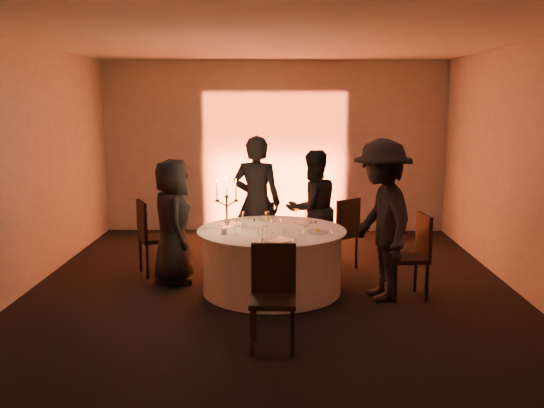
{
  "coord_description": "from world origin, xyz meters",
  "views": [
    {
      "loc": [
        0.11,
        -7.16,
        2.32
      ],
      "look_at": [
        0.0,
        0.2,
        1.05
      ],
      "focal_mm": 40.0,
      "sensor_mm": 36.0,
      "label": 1
    }
  ],
  "objects_px": {
    "chair_left": "(151,233)",
    "candelabra": "(227,210)",
    "chair_back_right": "(342,229)",
    "chair_right": "(414,251)",
    "guest_back_left": "(257,203)",
    "guest_back_right": "(313,209)",
    "coffee_cup": "(224,231)",
    "chair_back_left": "(261,228)",
    "banquet_table": "(272,260)",
    "chair_front": "(273,290)",
    "guest_left": "(173,221)",
    "guest_right": "(382,220)"
  },
  "relations": [
    {
      "from": "guest_back_left",
      "to": "coffee_cup",
      "type": "relative_size",
      "value": 16.77
    },
    {
      "from": "chair_back_right",
      "to": "chair_right",
      "type": "distance_m",
      "value": 1.41
    },
    {
      "from": "guest_right",
      "to": "guest_back_right",
      "type": "bearing_deg",
      "value": -163.44
    },
    {
      "from": "chair_left",
      "to": "coffee_cup",
      "type": "relative_size",
      "value": 9.12
    },
    {
      "from": "chair_back_left",
      "to": "coffee_cup",
      "type": "xyz_separation_m",
      "value": [
        -0.39,
        -1.52,
        0.29
      ]
    },
    {
      "from": "guest_back_right",
      "to": "chair_front",
      "type": "bearing_deg",
      "value": 53.52
    },
    {
      "from": "guest_left",
      "to": "coffee_cup",
      "type": "relative_size",
      "value": 14.46
    },
    {
      "from": "chair_back_right",
      "to": "candelabra",
      "type": "xyz_separation_m",
      "value": [
        -1.5,
        -0.92,
        0.44
      ]
    },
    {
      "from": "banquet_table",
      "to": "chair_front",
      "type": "height_order",
      "value": "chair_front"
    },
    {
      "from": "banquet_table",
      "to": "chair_back_right",
      "type": "distance_m",
      "value": 1.39
    },
    {
      "from": "chair_left",
      "to": "guest_back_right",
      "type": "height_order",
      "value": "guest_back_right"
    },
    {
      "from": "chair_left",
      "to": "guest_left",
      "type": "height_order",
      "value": "guest_left"
    },
    {
      "from": "chair_left",
      "to": "chair_right",
      "type": "relative_size",
      "value": 1.0
    },
    {
      "from": "candelabra",
      "to": "guest_back_right",
      "type": "bearing_deg",
      "value": 43.78
    },
    {
      "from": "chair_left",
      "to": "chair_right",
      "type": "xyz_separation_m",
      "value": [
        3.3,
        -0.93,
        -0.0
      ]
    },
    {
      "from": "chair_left",
      "to": "candelabra",
      "type": "relative_size",
      "value": 1.52
    },
    {
      "from": "chair_back_left",
      "to": "banquet_table",
      "type": "bearing_deg",
      "value": 104.43
    },
    {
      "from": "guest_back_right",
      "to": "guest_right",
      "type": "xyz_separation_m",
      "value": [
        0.73,
        -1.38,
        0.12
      ]
    },
    {
      "from": "candelabra",
      "to": "chair_right",
      "type": "bearing_deg",
      "value": -7.31
    },
    {
      "from": "chair_right",
      "to": "guest_left",
      "type": "distance_m",
      "value": 3.0
    },
    {
      "from": "guest_back_right",
      "to": "candelabra",
      "type": "relative_size",
      "value": 2.48
    },
    {
      "from": "guest_back_left",
      "to": "coffee_cup",
      "type": "distance_m",
      "value": 1.34
    },
    {
      "from": "banquet_table",
      "to": "guest_right",
      "type": "xyz_separation_m",
      "value": [
        1.28,
        -0.25,
        0.56
      ]
    },
    {
      "from": "chair_left",
      "to": "chair_back_right",
      "type": "relative_size",
      "value": 1.01
    },
    {
      "from": "chair_back_right",
      "to": "chair_right",
      "type": "height_order",
      "value": "chair_right"
    },
    {
      "from": "chair_right",
      "to": "guest_back_left",
      "type": "xyz_separation_m",
      "value": [
        -1.9,
        1.26,
        0.36
      ]
    },
    {
      "from": "guest_back_left",
      "to": "guest_back_right",
      "type": "height_order",
      "value": "guest_back_left"
    },
    {
      "from": "chair_front",
      "to": "guest_back_right",
      "type": "relative_size",
      "value": 0.6
    },
    {
      "from": "candelabra",
      "to": "chair_left",
      "type": "bearing_deg",
      "value": 149.26
    },
    {
      "from": "banquet_table",
      "to": "guest_left",
      "type": "height_order",
      "value": "guest_left"
    },
    {
      "from": "chair_right",
      "to": "chair_left",
      "type": "bearing_deg",
      "value": -113.74
    },
    {
      "from": "chair_back_left",
      "to": "guest_back_right",
      "type": "xyz_separation_m",
      "value": [
        0.72,
        -0.15,
        0.31
      ]
    },
    {
      "from": "chair_back_right",
      "to": "banquet_table",
      "type": "bearing_deg",
      "value": 5.9
    },
    {
      "from": "banquet_table",
      "to": "chair_back_right",
      "type": "height_order",
      "value": "chair_back_right"
    },
    {
      "from": "chair_back_left",
      "to": "candelabra",
      "type": "xyz_separation_m",
      "value": [
        -0.38,
        -1.2,
        0.49
      ]
    },
    {
      "from": "chair_right",
      "to": "guest_back_right",
      "type": "bearing_deg",
      "value": -148.1
    },
    {
      "from": "chair_back_left",
      "to": "guest_left",
      "type": "relative_size",
      "value": 0.57
    },
    {
      "from": "guest_left",
      "to": "guest_back_right",
      "type": "height_order",
      "value": "guest_back_right"
    },
    {
      "from": "coffee_cup",
      "to": "guest_back_left",
      "type": "bearing_deg",
      "value": 75.59
    },
    {
      "from": "banquet_table",
      "to": "chair_back_right",
      "type": "xyz_separation_m",
      "value": [
        0.95,
        0.99,
        0.18
      ]
    },
    {
      "from": "guest_left",
      "to": "candelabra",
      "type": "distance_m",
      "value": 0.8
    },
    {
      "from": "guest_back_left",
      "to": "chair_front",
      "type": "bearing_deg",
      "value": 107.51
    },
    {
      "from": "banquet_table",
      "to": "chair_left",
      "type": "bearing_deg",
      "value": 156.35
    },
    {
      "from": "chair_back_left",
      "to": "chair_right",
      "type": "xyz_separation_m",
      "value": [
        1.84,
        -1.49,
        0.05
      ]
    },
    {
      "from": "banquet_table",
      "to": "chair_right",
      "type": "relative_size",
      "value": 1.8
    },
    {
      "from": "chair_left",
      "to": "guest_left",
      "type": "xyz_separation_m",
      "value": [
        0.36,
        -0.35,
        0.23
      ]
    },
    {
      "from": "chair_back_right",
      "to": "guest_left",
      "type": "height_order",
      "value": "guest_left"
    },
    {
      "from": "chair_left",
      "to": "coffee_cup",
      "type": "bearing_deg",
      "value": -157.65
    },
    {
      "from": "chair_back_left",
      "to": "candelabra",
      "type": "height_order",
      "value": "candelabra"
    },
    {
      "from": "banquet_table",
      "to": "candelabra",
      "type": "xyz_separation_m",
      "value": [
        -0.55,
        0.07,
        0.62
      ]
    }
  ]
}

